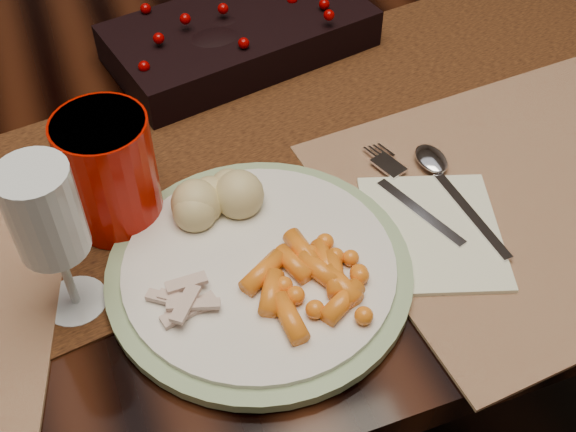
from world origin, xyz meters
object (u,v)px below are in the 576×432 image
object	(u,v)px
red_cup	(110,173)
dinner_plate	(259,269)
baby_carrots	(303,279)
turkey_shreds	(184,299)
placemat_main	(567,184)
mashed_potatoes	(218,198)
centerpiece	(240,30)
dining_table	(224,270)
wine_glass	(55,244)
napkin	(432,232)

from	to	relation	value
red_cup	dinner_plate	bearing A→B (deg)	-47.73
baby_carrots	turkey_shreds	size ratio (longest dim) A/B	1.64
placemat_main	red_cup	world-z (taller)	red_cup
mashed_potatoes	centerpiece	bearing A→B (deg)	68.37
placemat_main	dinner_plate	bearing A→B (deg)	175.52
baby_carrots	dining_table	bearing A→B (deg)	89.31
mashed_potatoes	wine_glass	xyz separation A→B (m)	(-0.16, -0.05, 0.04)
placemat_main	mashed_potatoes	size ratio (longest dim) A/B	5.66
dinner_plate	turkey_shreds	distance (m)	0.08
napkin	placemat_main	bearing A→B (deg)	22.55
wine_glass	dining_table	bearing A→B (deg)	54.04
mashed_potatoes	napkin	xyz separation A→B (m)	(0.20, -0.09, -0.04)
placemat_main	red_cup	size ratio (longest dim) A/B	3.93
baby_carrots	mashed_potatoes	distance (m)	0.12
placemat_main	mashed_potatoes	bearing A→B (deg)	164.00
centerpiece	red_cup	bearing A→B (deg)	-130.95
dinner_plate	wine_glass	size ratio (longest dim) A/B	1.73
dinner_plate	baby_carrots	distance (m)	0.05
dining_table	centerpiece	size ratio (longest dim) A/B	5.41
red_cup	baby_carrots	bearing A→B (deg)	-48.87
napkin	turkey_shreds	bearing A→B (deg)	-159.93
wine_glass	baby_carrots	bearing A→B (deg)	-18.93
baby_carrots	wine_glass	world-z (taller)	wine_glass
dining_table	dinner_plate	xyz separation A→B (m)	(-0.03, -0.32, 0.39)
mashed_potatoes	red_cup	bearing A→B (deg)	153.75
dinner_plate	wine_glass	bearing A→B (deg)	170.00
centerpiece	dinner_plate	world-z (taller)	centerpiece
placemat_main	baby_carrots	world-z (taller)	baby_carrots
baby_carrots	red_cup	bearing A→B (deg)	131.13
red_cup	centerpiece	bearing A→B (deg)	49.05
napkin	dinner_plate	bearing A→B (deg)	-165.57
dining_table	red_cup	distance (m)	0.50
baby_carrots	red_cup	distance (m)	0.22
baby_carrots	wine_glass	size ratio (longest dim) A/B	0.66
mashed_potatoes	napkin	size ratio (longest dim) A/B	0.56
placemat_main	red_cup	distance (m)	0.49
placemat_main	baby_carrots	bearing A→B (deg)	-177.65
napkin	wine_glass	size ratio (longest dim) A/B	0.92
centerpiece	placemat_main	bearing A→B (deg)	-54.56
baby_carrots	dinner_plate	bearing A→B (deg)	127.25
centerpiece	mashed_potatoes	world-z (taller)	centerpiece
dining_table	red_cup	xyz separation A→B (m)	(-0.15, -0.19, 0.44)
dining_table	centerpiece	xyz separation A→B (m)	(0.06, 0.05, 0.41)
centerpiece	mashed_potatoes	distance (m)	0.31
baby_carrots	mashed_potatoes	size ratio (longest dim) A/B	1.29
dining_table	baby_carrots	distance (m)	0.54
placemat_main	baby_carrots	distance (m)	0.33
placemat_main	mashed_potatoes	world-z (taller)	mashed_potatoes
centerpiece	napkin	distance (m)	0.39
placemat_main	napkin	world-z (taller)	napkin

